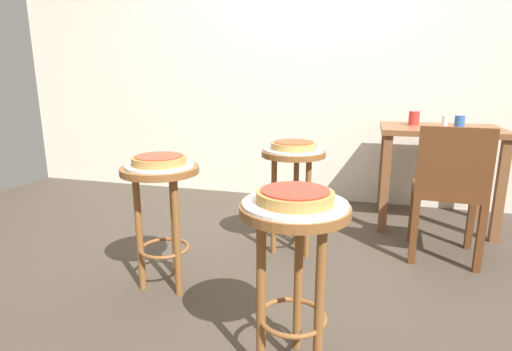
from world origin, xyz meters
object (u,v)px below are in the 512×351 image
object	(u,v)px
serving_plate_middle	(160,165)
serving_plate_leftside	(294,150)
pizza_foreground	(295,196)
stool_middle	(162,198)
wooden_chair	(449,188)
cup_far_edge	(414,118)
stool_foreground	(294,249)
dining_table	(439,146)
pizza_middle	(159,160)
serving_plate_foreground	(295,204)
condiment_shaker	(445,121)
pizza_leftside	(294,145)
cup_near_edge	(459,122)
stool_leftside	(293,177)

from	to	relation	value
serving_plate_middle	serving_plate_leftside	world-z (taller)	same
pizza_foreground	serving_plate_middle	world-z (taller)	pizza_foreground
stool_middle	wooden_chair	bearing A→B (deg)	26.81
cup_far_edge	pizza_foreground	bearing A→B (deg)	-106.19
stool_foreground	dining_table	world-z (taller)	dining_table
pizza_middle	wooden_chair	size ratio (longest dim) A/B	0.33
stool_foreground	dining_table	bearing A→B (deg)	68.23
stool_foreground	serving_plate_foreground	xyz separation A→B (m)	(0.00, -0.00, 0.18)
stool_middle	serving_plate_middle	world-z (taller)	serving_plate_middle
pizza_middle	serving_plate_middle	bearing A→B (deg)	90.00
serving_plate_middle	serving_plate_foreground	bearing A→B (deg)	-29.88
serving_plate_foreground	condiment_shaker	bearing A→B (deg)	67.74
pizza_middle	stool_foreground	bearing A→B (deg)	-29.88
stool_middle	cup_far_edge	world-z (taller)	cup_far_edge
stool_middle	pizza_leftside	distance (m)	0.89
wooden_chair	serving_plate_middle	bearing A→B (deg)	-153.19
serving_plate_foreground	dining_table	bearing A→B (deg)	68.23
pizza_foreground	cup_far_edge	distance (m)	2.05
pizza_leftside	condiment_shaker	world-z (taller)	condiment_shaker
cup_near_edge	stool_leftside	bearing A→B (deg)	-147.37
serving_plate_leftside	wooden_chair	bearing A→B (deg)	7.60
serving_plate_foreground	serving_plate_leftside	xyz separation A→B (m)	(-0.21, 1.09, 0.00)
pizza_middle	dining_table	size ratio (longest dim) A/B	0.33
serving_plate_middle	dining_table	bearing A→B (deg)	43.11
dining_table	cup_near_edge	bearing A→B (deg)	-51.28
serving_plate_leftside	pizza_middle	bearing A→B (deg)	-132.07
stool_leftside	dining_table	bearing A→B (deg)	39.79
serving_plate_middle	cup_far_edge	world-z (taller)	cup_far_edge
pizza_foreground	pizza_leftside	world-z (taller)	same
serving_plate_foreground	dining_table	xyz separation A→B (m)	(0.76, 1.89, -0.06)
stool_leftside	wooden_chair	distance (m)	0.95
stool_foreground	dining_table	size ratio (longest dim) A/B	0.79
pizza_foreground	stool_middle	xyz separation A→B (m)	(-0.78, 0.45, -0.20)
stool_middle	pizza_middle	world-z (taller)	pizza_middle
pizza_foreground	condiment_shaker	size ratio (longest dim) A/B	3.41
serving_plate_middle	serving_plate_leftside	xyz separation A→B (m)	(0.58, 0.64, 0.00)
serving_plate_middle	stool_leftside	distance (m)	0.88
pizza_foreground	stool_leftside	world-z (taller)	pizza_foreground
serving_plate_foreground	dining_table	world-z (taller)	dining_table
stool_middle	stool_foreground	bearing A→B (deg)	-29.88
pizza_foreground	condiment_shaker	bearing A→B (deg)	67.74
stool_foreground	serving_plate_leftside	size ratio (longest dim) A/B	1.82
serving_plate_leftside	serving_plate_foreground	bearing A→B (deg)	-79.33
serving_plate_foreground	stool_middle	xyz separation A→B (m)	(-0.78, 0.45, -0.18)
serving_plate_foreground	stool_middle	distance (m)	0.92
pizza_leftside	cup_near_edge	world-z (taller)	cup_near_edge
pizza_leftside	condiment_shaker	size ratio (longest dim) A/B	3.45
pizza_foreground	cup_far_edge	xyz separation A→B (m)	(0.57, 1.96, 0.11)
wooden_chair	stool_leftside	bearing A→B (deg)	-172.40
serving_plate_foreground	pizza_foreground	distance (m)	0.03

